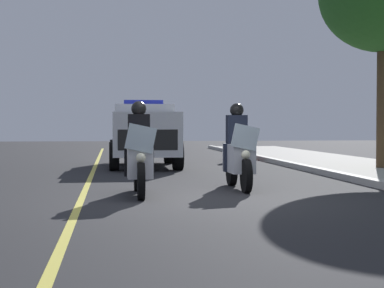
{
  "coord_description": "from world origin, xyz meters",
  "views": [
    {
      "loc": [
        10.73,
        -1.58,
        1.28
      ],
      "look_at": [
        -1.76,
        0.0,
        0.9
      ],
      "focal_mm": 59.04,
      "sensor_mm": 36.0,
      "label": 1
    }
  ],
  "objects_px": {
    "police_motorcycle_lead_left": "(139,157)",
    "police_motorcycle_lead_right": "(238,154)",
    "police_suv": "(144,132)",
    "cyclist_background": "(239,137)"
  },
  "relations": [
    {
      "from": "police_motorcycle_lead_left",
      "to": "police_suv",
      "type": "relative_size",
      "value": 0.44
    },
    {
      "from": "police_motorcycle_lead_left",
      "to": "police_motorcycle_lead_right",
      "type": "distance_m",
      "value": 2.2
    },
    {
      "from": "police_motorcycle_lead_left",
      "to": "police_motorcycle_lead_right",
      "type": "bearing_deg",
      "value": 113.68
    },
    {
      "from": "police_motorcycle_lead_right",
      "to": "cyclist_background",
      "type": "xyz_separation_m",
      "value": [
        -10.23,
        2.1,
        0.14
      ]
    },
    {
      "from": "police_motorcycle_lead_left",
      "to": "police_motorcycle_lead_right",
      "type": "height_order",
      "value": "same"
    },
    {
      "from": "police_motorcycle_lead_left",
      "to": "police_suv",
      "type": "height_order",
      "value": "police_suv"
    },
    {
      "from": "police_motorcycle_lead_right",
      "to": "police_suv",
      "type": "xyz_separation_m",
      "value": [
        -7.06,
        -1.54,
        0.37
      ]
    },
    {
      "from": "police_motorcycle_lead_left",
      "to": "police_motorcycle_lead_right",
      "type": "xyz_separation_m",
      "value": [
        -0.88,
        2.01,
        0.0
      ]
    },
    {
      "from": "police_motorcycle_lead_left",
      "to": "police_suv",
      "type": "bearing_deg",
      "value": 176.61
    },
    {
      "from": "police_motorcycle_lead_left",
      "to": "cyclist_background",
      "type": "bearing_deg",
      "value": 159.68
    }
  ]
}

